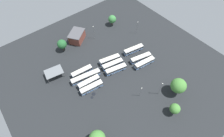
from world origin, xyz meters
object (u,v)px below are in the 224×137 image
at_px(bus_row1_slot2, 113,64).
at_px(lamp_post_by_building, 94,32).
at_px(bus_row2_slot1, 141,58).
at_px(tree_east_edge, 175,109).
at_px(lamp_post_near_entrance, 160,88).
at_px(bus_row1_slot3, 110,60).
at_px(bus_row2_slot0, 144,63).
at_px(bus_row0_slot0, 92,87).
at_px(bus_row0_slot3, 82,72).
at_px(depot_building, 77,36).
at_px(bus_row1_slot1, 116,69).
at_px(lamp_post_far_corner, 141,92).
at_px(lamp_post_mid_lot, 137,27).
at_px(maintenance_shelter, 54,72).
at_px(bus_row0_slot2, 86,77).
at_px(bus_row0_slot1, 89,82).
at_px(tree_northeast, 178,86).
at_px(bus_row2_slot3, 133,50).
at_px(tree_west_edge, 112,19).
at_px(tree_northwest, 62,44).

relative_size(bus_row1_slot2, lamp_post_by_building, 1.27).
bearing_deg(bus_row2_slot1, lamp_post_by_building, 108.14).
distance_m(lamp_post_by_building, tree_east_edge, 62.01).
relative_size(lamp_post_near_entrance, tree_east_edge, 1.45).
distance_m(bus_row1_slot3, bus_row2_slot0, 19.28).
distance_m(bus_row0_slot0, bus_row0_slot3, 11.07).
relative_size(bus_row1_slot3, depot_building, 0.93).
xyz_separation_m(bus_row1_slot1, bus_row1_slot3, (1.49, 7.30, 0.00)).
relative_size(bus_row2_slot1, tree_east_edge, 1.87).
bearing_deg(bus_row1_slot3, bus_row2_slot0, -45.34).
relative_size(lamp_post_far_corner, lamp_post_mid_lot, 0.84).
bearing_deg(maintenance_shelter, bus_row0_slot2, -44.80).
relative_size(bus_row2_slot0, lamp_post_mid_lot, 1.38).
bearing_deg(bus_row0_slot1, maintenance_shelter, 126.09).
height_order(bus_row2_slot0, maintenance_shelter, maintenance_shelter).
bearing_deg(bus_row1_slot2, bus_row1_slot3, 78.01).
height_order(bus_row1_slot3, lamp_post_by_building, lamp_post_by_building).
relative_size(depot_building, maintenance_shelter, 1.32).
height_order(tree_east_edge, tree_northeast, tree_northeast).
bearing_deg(maintenance_shelter, lamp_post_near_entrance, -50.03).
distance_m(bus_row0_slot2, tree_northeast, 45.57).
height_order(bus_row0_slot1, maintenance_shelter, maintenance_shelter).
xyz_separation_m(bus_row1_slot1, bus_row2_slot3, (16.99, 4.46, 0.00)).
bearing_deg(bus_row1_slot2, bus_row2_slot1, -22.99).
xyz_separation_m(tree_west_edge, tree_northeast, (-7.83, -59.15, 1.38)).
bearing_deg(bus_row2_slot0, lamp_post_by_building, 105.11).
relative_size(lamp_post_far_corner, tree_west_edge, 1.03).
height_order(bus_row1_slot3, maintenance_shelter, maintenance_shelter).
bearing_deg(bus_row0_slot1, bus_row2_slot1, -9.30).
bearing_deg(tree_east_edge, bus_row0_slot3, 114.87).
relative_size(maintenance_shelter, tree_northwest, 1.28).
distance_m(bus_row1_slot2, lamp_post_near_entrance, 28.12).
height_order(bus_row0_slot3, bus_row2_slot0, same).
relative_size(bus_row1_slot3, tree_northwest, 1.56).
relative_size(bus_row0_slot2, bus_row0_slot3, 1.36).
bearing_deg(bus_row0_slot3, bus_row2_slot0, -28.76).
xyz_separation_m(bus_row0_slot3, bus_row2_slot3, (31.96, -5.59, 0.00)).
distance_m(bus_row2_slot1, bus_row2_slot3, 7.29).
xyz_separation_m(bus_row0_slot1, bus_row1_slot3, (17.19, 4.88, 0.00)).
distance_m(lamp_post_near_entrance, tree_east_edge, 10.83).
bearing_deg(lamp_post_mid_lot, tree_northwest, 159.69).
xyz_separation_m(bus_row2_slot0, bus_row2_slot3, (1.96, 10.87, 0.00)).
bearing_deg(tree_northeast, bus_row1_slot2, 113.95).
relative_size(bus_row0_slot0, tree_east_edge, 1.80).
xyz_separation_m(bus_row1_slot2, maintenance_shelter, (-27.51, 13.97, 2.05)).
bearing_deg(maintenance_shelter, bus_row1_slot3, -20.09).
bearing_deg(tree_east_edge, tree_northeast, 32.88).
bearing_deg(maintenance_shelter, lamp_post_by_building, 17.75).
xyz_separation_m(bus_row0_slot0, tree_west_edge, (39.00, 32.13, 2.87)).
relative_size(bus_row0_slot2, maintenance_shelter, 1.60).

